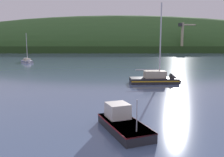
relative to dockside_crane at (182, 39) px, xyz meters
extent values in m
cube|color=#27431B|center=(-21.19, 17.50, -7.49)|extent=(464.84, 94.39, 4.47)
ellipsoid|color=#38602D|center=(-41.30, 39.22, -9.73)|extent=(373.92, 106.72, 59.92)
sphere|color=#56703D|center=(-37.08, 5.40, -2.21)|extent=(8.69, 8.69, 8.69)
cube|color=#4C4C51|center=(-0.23, -0.05, -8.73)|extent=(4.85, 4.85, 2.00)
cylinder|color=#BCB293|center=(-0.23, -0.05, 1.54)|extent=(1.85, 1.85, 18.54)
cylinder|color=#BCB293|center=(3.88, 0.84, 9.33)|extent=(10.48, 3.22, 1.02)
cube|color=#333338|center=(-2.08, -0.45, 9.33)|extent=(2.19, 2.89, 2.22)
cube|color=#232328|center=(-36.25, -131.56, -9.55)|extent=(7.17, 3.38, 1.28)
cone|color=#232328|center=(-32.81, -131.20, -9.55)|extent=(1.99, 2.74, 2.58)
cube|color=gold|center=(-36.25, -131.56, -9.28)|extent=(7.17, 3.41, 0.16)
cube|color=#BCB299|center=(-36.08, -131.54, -8.40)|extent=(3.29, 2.14, 1.02)
cylinder|color=silver|center=(-35.39, -131.47, -3.51)|extent=(0.19, 0.19, 10.79)
cylinder|color=silver|center=(-37.20, -131.66, -7.74)|extent=(3.63, 0.52, 0.15)
cube|color=#ADB2BC|center=(-71.34, -93.79, -9.71)|extent=(5.67, 6.59, 1.31)
cone|color=#ADB2BC|center=(-69.44, -96.41, -9.71)|extent=(2.74, 2.61, 2.21)
cube|color=navy|center=(-71.34, -93.79, -9.36)|extent=(5.69, 6.60, 0.13)
cube|color=#BCB299|center=(-71.25, -93.93, -8.73)|extent=(2.98, 3.28, 0.65)
cylinder|color=silver|center=(-70.87, -94.45, -4.80)|extent=(0.16, 0.16, 8.51)
cylinder|color=silver|center=(-71.87, -93.08, -8.26)|extent=(2.10, 2.82, 0.13)
cube|color=#232328|center=(-40.66, -151.16, -9.60)|extent=(3.88, 5.35, 0.97)
cone|color=#232328|center=(-41.68, -148.90, -9.60)|extent=(1.97, 1.45, 1.81)
cube|color=maroon|center=(-40.66, -151.16, -9.15)|extent=(3.92, 5.37, 0.08)
cube|color=silver|center=(-41.11, -150.15, -8.60)|extent=(1.95, 2.00, 1.02)
cube|color=#192833|center=(-41.41, -149.50, -8.45)|extent=(1.19, 0.58, 0.57)
cylinder|color=#B2B2B7|center=(-39.93, -152.77, -8.14)|extent=(0.06, 0.06, 1.93)
camera|label=1|loc=(-40.72, -165.97, -4.00)|focal=37.33mm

